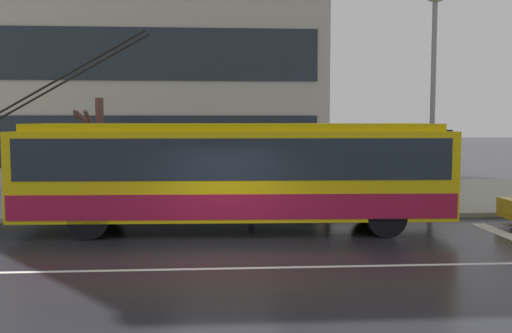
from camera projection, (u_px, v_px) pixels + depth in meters
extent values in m
plane|color=black|center=(225.00, 255.00, 13.30)|extent=(160.00, 160.00, 0.00)
cube|color=gray|center=(221.00, 196.00, 22.79)|extent=(80.00, 10.00, 0.14)
cube|color=silver|center=(227.00, 268.00, 12.11)|extent=(72.00, 0.14, 0.01)
cube|color=yellow|center=(234.00, 173.00, 16.13)|extent=(11.75, 2.88, 2.34)
cube|color=#E6C205|center=(234.00, 127.00, 16.03)|extent=(11.04, 2.60, 0.20)
cube|color=#1E2833|center=(234.00, 156.00, 16.09)|extent=(11.28, 2.89, 1.08)
cube|color=#A61739|center=(234.00, 200.00, 16.19)|extent=(11.63, 2.90, 0.66)
cube|color=#1E2833|center=(442.00, 156.00, 16.30)|extent=(0.20, 2.17, 1.17)
cube|color=black|center=(437.00, 134.00, 16.25)|extent=(0.23, 1.88, 0.28)
cylinder|color=black|center=(70.00, 79.00, 16.10)|extent=(4.40, 0.21, 2.50)
cylinder|color=black|center=(62.00, 77.00, 15.40)|extent=(4.40, 0.21, 2.50)
cylinder|color=black|center=(368.00, 205.00, 17.44)|extent=(1.05, 0.34, 1.04)
cylinder|color=black|center=(387.00, 217.00, 15.28)|extent=(1.05, 0.34, 1.04)
cylinder|color=black|center=(107.00, 207.00, 17.16)|extent=(1.05, 0.34, 1.04)
cylinder|color=black|center=(89.00, 219.00, 15.00)|extent=(1.05, 0.34, 1.04)
cylinder|color=#263745|center=(329.00, 192.00, 20.27)|extent=(0.14, 0.14, 0.84)
cylinder|color=#263745|center=(328.00, 191.00, 20.43)|extent=(0.14, 0.14, 0.84)
cylinder|color=maroon|center=(328.00, 171.00, 20.29)|extent=(0.36, 0.36, 0.63)
sphere|color=tan|center=(329.00, 158.00, 20.25)|extent=(0.23, 0.23, 0.23)
cone|color=red|center=(329.00, 150.00, 20.11)|extent=(1.29, 1.29, 0.25)
cylinder|color=#333333|center=(329.00, 165.00, 20.15)|extent=(0.02, 0.02, 0.79)
cylinder|color=navy|center=(253.00, 198.00, 18.66)|extent=(0.14, 0.14, 0.88)
cylinder|color=navy|center=(251.00, 197.00, 18.81)|extent=(0.14, 0.14, 0.88)
cylinder|color=#41445C|center=(252.00, 175.00, 18.68)|extent=(0.47, 0.47, 0.58)
sphere|color=#DB867E|center=(252.00, 163.00, 18.64)|extent=(0.20, 0.20, 0.20)
cone|color=#328645|center=(253.00, 154.00, 18.51)|extent=(1.34, 1.34, 0.27)
cylinder|color=#333333|center=(253.00, 170.00, 18.55)|extent=(0.02, 0.02, 0.73)
cylinder|color=gray|center=(433.00, 107.00, 18.81)|extent=(0.16, 0.16, 6.63)
cylinder|color=brown|center=(100.00, 152.00, 19.61)|extent=(0.27, 0.27, 3.64)
cylinder|color=brown|center=(87.00, 122.00, 19.48)|extent=(0.91, 0.16, 0.56)
cylinder|color=brown|center=(88.00, 122.00, 19.71)|extent=(0.96, 0.58, 0.78)
cylinder|color=brown|center=(87.00, 121.00, 19.39)|extent=(0.90, 0.35, 0.77)
cylinder|color=brown|center=(93.00, 128.00, 18.99)|extent=(0.37, 1.20, 1.19)
cube|color=#1E2833|center=(108.00, 142.00, 25.55)|extent=(18.38, 0.06, 2.28)
cube|color=#1E2833|center=(107.00, 54.00, 25.24)|extent=(18.38, 0.06, 2.28)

